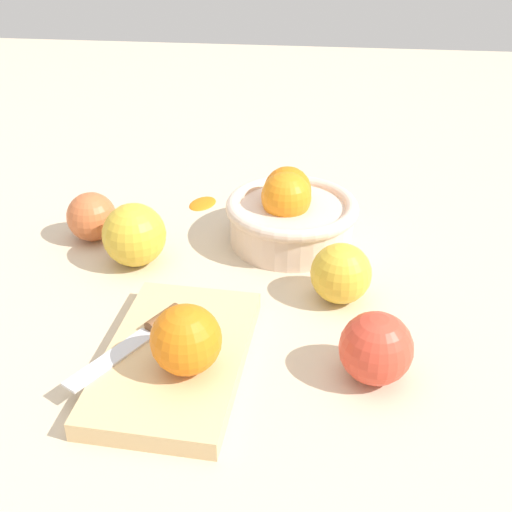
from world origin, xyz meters
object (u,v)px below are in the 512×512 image
knife (142,335)px  apple_back_center (341,273)px  bowl (291,214)px  cutting_board (175,359)px  apple_back_right (376,348)px  apple_front_left (134,235)px  orange_on_board (186,340)px  apple_front_left_2 (92,217)px

knife → apple_back_center: size_ratio=1.94×
bowl → cutting_board: 0.30m
cutting_board → knife: (-0.02, -0.04, 0.02)m
cutting_board → apple_back_right: size_ratio=3.13×
bowl → apple_back_center: size_ratio=2.47×
knife → apple_front_left: size_ratio=1.71×
bowl → apple_front_left: 0.21m
cutting_board → orange_on_board: bearing=37.3°
cutting_board → apple_front_left_2: 0.31m
apple_front_left_2 → cutting_board: bearing=33.8°
cutting_board → apple_back_center: apple_back_center is taller
apple_front_left → apple_back_right: size_ratio=1.10×
bowl → orange_on_board: size_ratio=2.55×
knife → apple_front_left_2: bearing=-151.1°
knife → apple_front_left: bearing=-163.0°
apple_front_left_2 → apple_back_center: bearing=71.9°
bowl → apple_back_right: 0.29m
apple_back_right → apple_front_left_2: size_ratio=1.11×
bowl → apple_back_center: bearing=26.7°
apple_front_left_2 → bowl: bearing=95.1°
bowl → cutting_board: size_ratio=0.77×
cutting_board → orange_on_board: (0.02, 0.02, 0.05)m
apple_back_right → apple_front_left_2: (-0.25, -0.38, -0.00)m
orange_on_board → apple_front_left: size_ratio=0.86×
orange_on_board → apple_back_right: 0.19m
orange_on_board → apple_back_center: (-0.17, 0.15, -0.02)m
orange_on_board → knife: orange_on_board is taller
apple_back_center → apple_front_left: bearing=-101.9°
cutting_board → apple_front_left_2: (-0.25, -0.17, 0.02)m
apple_front_left_2 → apple_front_left: bearing=53.7°
cutting_board → orange_on_board: orange_on_board is taller
orange_on_board → cutting_board: bearing=-142.7°
orange_on_board → apple_back_right: bearing=99.3°
apple_front_left → orange_on_board: bearing=26.9°
knife → apple_front_left: apple_front_left is taller
bowl → apple_back_right: (0.27, 0.10, -0.00)m
bowl → knife: (0.26, -0.14, -0.02)m
cutting_board → knife: knife is taller
apple_front_left_2 → orange_on_board: bearing=34.1°
orange_on_board → apple_front_left_2: bearing=-145.9°
bowl → orange_on_board: bowl is taller
cutting_board → apple_back_right: 0.21m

